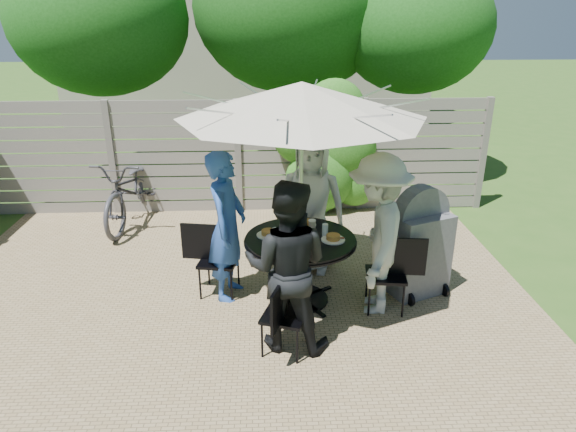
{
  "coord_description": "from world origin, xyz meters",
  "views": [
    {
      "loc": [
        0.43,
        -5.01,
        3.12
      ],
      "look_at": [
        0.68,
        0.3,
        0.98
      ],
      "focal_mm": 32.0,
      "sensor_mm": 36.0,
      "label": 1
    }
  ],
  "objects_px": {
    "person_back": "(311,204)",
    "glass_left": "(275,234)",
    "syrup_jug": "(296,229)",
    "chair_right": "(386,288)",
    "person_right": "(377,235)",
    "glass_right": "(325,230)",
    "chair_left": "(218,274)",
    "plate_right": "(333,238)",
    "patio_table": "(300,258)",
    "plate_front": "(295,250)",
    "plate_back": "(305,223)",
    "bicycle": "(132,189)",
    "person_front": "(287,267)",
    "plate_left": "(268,234)",
    "coffee_cup": "(312,226)",
    "bbq_grill": "(418,245)",
    "chair_back": "(311,245)",
    "glass_back": "(295,222)",
    "umbrella": "(302,100)",
    "chair_front": "(284,330)",
    "person_left": "(227,227)",
    "glass_front": "(306,243)"
  },
  "relations": [
    {
      "from": "person_right",
      "to": "glass_left",
      "type": "bearing_deg",
      "value": -84.5
    },
    {
      "from": "chair_right",
      "to": "glass_left",
      "type": "xyz_separation_m",
      "value": [
        -1.22,
        0.17,
        0.61
      ]
    },
    {
      "from": "plate_back",
      "to": "plate_front",
      "type": "xyz_separation_m",
      "value": [
        -0.16,
        -0.7,
        0.0
      ]
    },
    {
      "from": "person_front",
      "to": "glass_front",
      "type": "xyz_separation_m",
      "value": [
        0.23,
        0.53,
        0.0
      ]
    },
    {
      "from": "person_front",
      "to": "person_back",
      "type": "bearing_deg",
      "value": -90.0
    },
    {
      "from": "person_front",
      "to": "chair_right",
      "type": "relative_size",
      "value": 1.98
    },
    {
      "from": "person_front",
      "to": "glass_back",
      "type": "distance_m",
      "value": 1.09
    },
    {
      "from": "chair_left",
      "to": "plate_front",
      "type": "relative_size",
      "value": 3.39
    },
    {
      "from": "chair_left",
      "to": "plate_right",
      "type": "bearing_deg",
      "value": -2.84
    },
    {
      "from": "chair_back",
      "to": "glass_right",
      "type": "bearing_deg",
      "value": 20.19
    },
    {
      "from": "glass_front",
      "to": "person_left",
      "type": "bearing_deg",
      "value": 151.75
    },
    {
      "from": "person_back",
      "to": "bbq_grill",
      "type": "relative_size",
      "value": 1.35
    },
    {
      "from": "glass_right",
      "to": "chair_left",
      "type": "bearing_deg",
      "value": 172.2
    },
    {
      "from": "plate_left",
      "to": "glass_right",
      "type": "bearing_deg",
      "value": -3.12
    },
    {
      "from": "chair_right",
      "to": "bicycle",
      "type": "height_order",
      "value": "bicycle"
    },
    {
      "from": "glass_right",
      "to": "syrup_jug",
      "type": "xyz_separation_m",
      "value": [
        -0.32,
        0.02,
        0.01
      ]
    },
    {
      "from": "chair_left",
      "to": "chair_right",
      "type": "height_order",
      "value": "chair_left"
    },
    {
      "from": "person_left",
      "to": "coffee_cup",
      "type": "bearing_deg",
      "value": -76.69
    },
    {
      "from": "glass_front",
      "to": "bbq_grill",
      "type": "xyz_separation_m",
      "value": [
        1.32,
        0.44,
        -0.27
      ]
    },
    {
      "from": "plate_back",
      "to": "bicycle",
      "type": "bearing_deg",
      "value": 139.47
    },
    {
      "from": "chair_right",
      "to": "person_right",
      "type": "distance_m",
      "value": 0.64
    },
    {
      "from": "glass_left",
      "to": "syrup_jug",
      "type": "bearing_deg",
      "value": 25.08
    },
    {
      "from": "plate_back",
      "to": "syrup_jug",
      "type": "height_order",
      "value": "syrup_jug"
    },
    {
      "from": "person_back",
      "to": "glass_left",
      "type": "bearing_deg",
      "value": -105.52
    },
    {
      "from": "chair_left",
      "to": "bbq_grill",
      "type": "relative_size",
      "value": 0.67
    },
    {
      "from": "glass_back",
      "to": "coffee_cup",
      "type": "xyz_separation_m",
      "value": [
        0.19,
        -0.08,
        -0.01
      ]
    },
    {
      "from": "glass_left",
      "to": "syrup_jug",
      "type": "height_order",
      "value": "syrup_jug"
    },
    {
      "from": "chair_right",
      "to": "glass_back",
      "type": "xyz_separation_m",
      "value": [
        -0.99,
        0.49,
        0.61
      ]
    },
    {
      "from": "person_left",
      "to": "glass_back",
      "type": "relative_size",
      "value": 12.43
    },
    {
      "from": "chair_right",
      "to": "syrup_jug",
      "type": "relative_size",
      "value": 5.46
    },
    {
      "from": "chair_front",
      "to": "plate_left",
      "type": "xyz_separation_m",
      "value": [
        -0.14,
        1.02,
        0.57
      ]
    },
    {
      "from": "plate_back",
      "to": "glass_front",
      "type": "relative_size",
      "value": 1.86
    },
    {
      "from": "glass_right",
      "to": "chair_right",
      "type": "bearing_deg",
      "value": -21.07
    },
    {
      "from": "chair_back",
      "to": "bicycle",
      "type": "xyz_separation_m",
      "value": [
        -2.65,
        1.56,
        0.27
      ]
    },
    {
      "from": "patio_table",
      "to": "person_back",
      "type": "height_order",
      "value": "person_back"
    },
    {
      "from": "patio_table",
      "to": "bbq_grill",
      "type": "xyz_separation_m",
      "value": [
        1.37,
        0.17,
        0.04
      ]
    },
    {
      "from": "bicycle",
      "to": "person_right",
      "type": "bearing_deg",
      "value": -32.24
    },
    {
      "from": "chair_right",
      "to": "coffee_cup",
      "type": "height_order",
      "value": "coffee_cup"
    },
    {
      "from": "chair_left",
      "to": "plate_back",
      "type": "relative_size",
      "value": 3.39
    },
    {
      "from": "plate_right",
      "to": "coffee_cup",
      "type": "relative_size",
      "value": 2.17
    },
    {
      "from": "chair_right",
      "to": "bicycle",
      "type": "bearing_deg",
      "value": -32.08
    },
    {
      "from": "person_front",
      "to": "plate_back",
      "type": "bearing_deg",
      "value": -90.0
    },
    {
      "from": "plate_left",
      "to": "syrup_jug",
      "type": "distance_m",
      "value": 0.31
    },
    {
      "from": "coffee_cup",
      "to": "plate_left",
      "type": "bearing_deg",
      "value": -167.17
    },
    {
      "from": "chair_back",
      "to": "chair_right",
      "type": "relative_size",
      "value": 1.03
    },
    {
      "from": "plate_right",
      "to": "glass_front",
      "type": "relative_size",
      "value": 1.86
    },
    {
      "from": "patio_table",
      "to": "plate_front",
      "type": "relative_size",
      "value": 5.6
    },
    {
      "from": "umbrella",
      "to": "chair_front",
      "type": "bearing_deg",
      "value": -102.82
    },
    {
      "from": "plate_left",
      "to": "coffee_cup",
      "type": "relative_size",
      "value": 2.17
    },
    {
      "from": "glass_left",
      "to": "person_left",
      "type": "bearing_deg",
      "value": 156.85
    }
  ]
}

